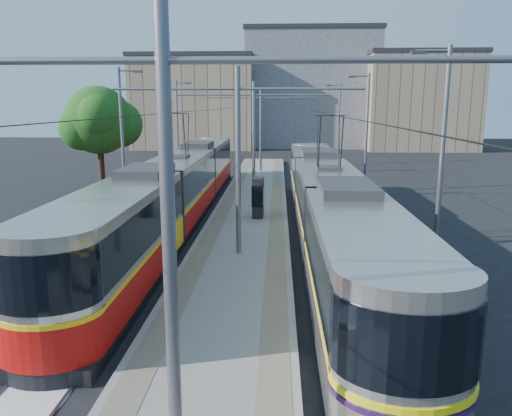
{
  "coord_description": "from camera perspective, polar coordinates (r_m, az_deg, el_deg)",
  "views": [
    {
      "loc": [
        1.49,
        -10.56,
        5.95
      ],
      "look_at": [
        0.57,
        10.3,
        1.6
      ],
      "focal_mm": 35.0,
      "sensor_mm": 36.0,
      "label": 1
    }
  ],
  "objects": [
    {
      "name": "tactile_strip_left",
      "position": [
        28.29,
        -3.48,
        0.23
      ],
      "size": [
        0.7,
        50.0,
        0.01
      ],
      "primitive_type": "cube",
      "color": "gray",
      "rests_on": "platform"
    },
    {
      "name": "shelter",
      "position": [
        25.2,
        0.24,
        1.3
      ],
      "size": [
        0.61,
        0.95,
        2.04
      ],
      "rotation": [
        0.0,
        0.0,
        -0.05
      ],
      "color": "black",
      "rests_on": "platform"
    },
    {
      "name": "rails",
      "position": [
        28.23,
        -0.54,
        -0.37
      ],
      "size": [
        8.71,
        70.0,
        0.03
      ],
      "color": "gray",
      "rests_on": "ground"
    },
    {
      "name": "tactile_strip_right",
      "position": [
        28.13,
        2.4,
        0.18
      ],
      "size": [
        0.7,
        50.0,
        0.01
      ],
      "primitive_type": "cube",
      "color": "gray",
      "rests_on": "platform"
    },
    {
      "name": "ground",
      "position": [
        12.21,
        -5.02,
        -17.44
      ],
      "size": [
        160.0,
        160.0,
        0.0
      ],
      "primitive_type": "plane",
      "color": "black",
      "rests_on": "ground"
    },
    {
      "name": "building_centre",
      "position": [
        74.73,
        6.16,
        13.32
      ],
      "size": [
        18.36,
        14.28,
        16.11
      ],
      "color": "gray",
      "rests_on": "ground"
    },
    {
      "name": "catenary",
      "position": [
        24.8,
        -0.92,
        8.47
      ],
      "size": [
        9.2,
        70.0,
        7.0
      ],
      "color": "slate",
      "rests_on": "platform"
    },
    {
      "name": "street_lamps",
      "position": [
        31.65,
        -0.17,
        8.57
      ],
      "size": [
        15.18,
        38.22,
        8.0
      ],
      "color": "slate",
      "rests_on": "ground"
    },
    {
      "name": "tram_right",
      "position": [
        21.3,
        8.18,
        0.57
      ],
      "size": [
        2.43,
        28.1,
        5.5
      ],
      "color": "black",
      "rests_on": "ground"
    },
    {
      "name": "tree",
      "position": [
        35.07,
        -16.98,
        9.44
      ],
      "size": [
        4.92,
        4.55,
        7.15
      ],
      "color": "#382314",
      "rests_on": "ground"
    },
    {
      "name": "platform",
      "position": [
        28.21,
        -0.54,
        -0.1
      ],
      "size": [
        4.0,
        50.0,
        0.3
      ],
      "primitive_type": "cube",
      "color": "gray",
      "rests_on": "ground"
    },
    {
      "name": "building_left",
      "position": [
        71.49,
        -6.86,
        11.92
      ],
      "size": [
        16.32,
        12.24,
        12.46
      ],
      "color": "#9C866A",
      "rests_on": "ground"
    },
    {
      "name": "building_right",
      "position": [
        71.02,
        18.02,
        11.52
      ],
      "size": [
        14.28,
        10.2,
        12.65
      ],
      "color": "#9C866A",
      "rests_on": "ground"
    },
    {
      "name": "tram_left",
      "position": [
        26.04,
        -8.77,
        2.25
      ],
      "size": [
        2.43,
        31.84,
        5.5
      ],
      "color": "black",
      "rests_on": "ground"
    }
  ]
}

